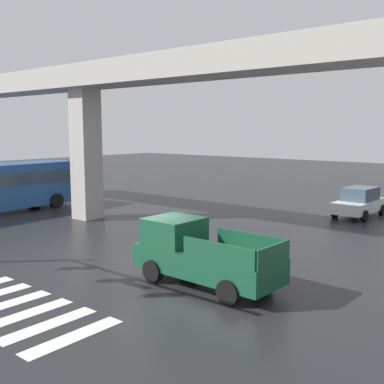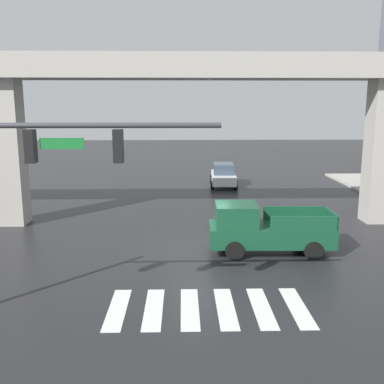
# 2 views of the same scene
# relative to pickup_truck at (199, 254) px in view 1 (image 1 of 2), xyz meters

# --- Properties ---
(ground_plane) EXTENTS (120.00, 120.00, 0.00)m
(ground_plane) POSITION_rel_pickup_truck_xyz_m (-2.62, 0.37, -0.99)
(ground_plane) COLOR #232326
(crosswalk_stripes) EXTENTS (6.05, 2.80, 0.01)m
(crosswalk_stripes) POSITION_rel_pickup_truck_xyz_m (-2.62, -5.16, -0.98)
(crosswalk_stripes) COLOR silver
(crosswalk_stripes) RESTS_ON ground
(elevated_overpass) EXTENTS (51.69, 2.40, 8.56)m
(elevated_overpass) POSITION_rel_pickup_truck_xyz_m (-2.62, 4.86, 6.36)
(elevated_overpass) COLOR #ADA89E
(elevated_overpass) RESTS_ON ground
(pickup_truck) EXTENTS (5.15, 2.19, 2.08)m
(pickup_truck) POSITION_rel_pickup_truck_xyz_m (0.00, 0.00, 0.00)
(pickup_truck) COLOR #14472D
(pickup_truck) RESTS_ON ground
(sedan_white) EXTENTS (2.10, 4.37, 1.72)m
(sedan_white) POSITION_rel_pickup_truck_xyz_m (-0.23, 15.41, -0.14)
(sedan_white) COLOR silver
(sedan_white) RESTS_ON ground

